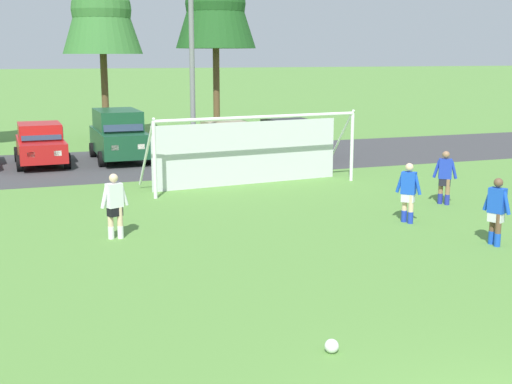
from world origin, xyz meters
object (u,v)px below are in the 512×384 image
object	(u,v)px
soccer_goal	(250,148)
parked_car_slot_center_right	(287,138)
parked_car_slot_left	(41,144)
player_defender_far	(445,178)
player_midfield_center	(115,206)
player_winger_right	(408,193)
player_striker_near	(496,212)
parked_car_slot_center_left	(119,135)
parked_car_slot_center	(227,142)
street_lamp	(198,82)
soccer_ball	(332,346)

from	to	relation	value
soccer_goal	parked_car_slot_center_right	xyz separation A→B (m)	(3.63, 5.61, -0.42)
parked_car_slot_left	parked_car_slot_center_right	distance (m)	10.45
parked_car_slot_center_right	player_defender_far	bearing A→B (deg)	-84.87
player_midfield_center	player_winger_right	distance (m)	7.78
parked_car_slot_left	player_striker_near	bearing A→B (deg)	-58.75
parked_car_slot_left	parked_car_slot_center_left	bearing A→B (deg)	3.66
parked_car_slot_center	street_lamp	xyz separation A→B (m)	(-2.22, -3.86, 2.66)
player_defender_far	street_lamp	size ratio (longest dim) A/B	0.24
soccer_ball	street_lamp	size ratio (longest dim) A/B	0.03
soccer_ball	parked_car_slot_center_left	xyz separation A→B (m)	(-0.29, 20.49, 1.00)
soccer_ball	soccer_goal	size ratio (longest dim) A/B	0.03
player_striker_near	player_midfield_center	size ratio (longest dim) A/B	1.00
player_striker_near	parked_car_slot_center_right	xyz separation A→B (m)	(0.56, 14.76, 0.05)
soccer_ball	street_lamp	bearing A→B (deg)	83.28
player_striker_near	parked_car_slot_center_left	size ratio (longest dim) A/B	0.35
parked_car_slot_center_left	parked_car_slot_center	size ratio (longest dim) A/B	1.10
parked_car_slot_left	parked_car_slot_center_left	size ratio (longest dim) A/B	0.92
soccer_goal	player_striker_near	distance (m)	9.67
parked_car_slot_center_right	parked_car_slot_center_left	bearing A→B (deg)	167.49
soccer_goal	soccer_ball	bearing A→B (deg)	-103.61
player_midfield_center	street_lamp	distance (m)	8.35
soccer_ball	street_lamp	world-z (taller)	street_lamp
player_midfield_center	player_winger_right	bearing A→B (deg)	-7.30
player_defender_far	soccer_goal	bearing A→B (deg)	133.09
parked_car_slot_center_right	street_lamp	world-z (taller)	street_lamp
soccer_ball	player_winger_right	bearing A→B (deg)	50.86
player_midfield_center	parked_car_slot_center	world-z (taller)	parked_car_slot_center
parked_car_slot_center	soccer_ball	bearing A→B (deg)	-102.04
player_striker_near	soccer_goal	bearing A→B (deg)	108.53
soccer_ball	player_winger_right	size ratio (longest dim) A/B	0.13
parked_car_slot_center_right	player_winger_right	bearing A→B (deg)	-96.33
player_defender_far	soccer_ball	bearing A→B (deg)	-132.84
parked_car_slot_left	parked_car_slot_center_right	bearing A→B (deg)	-7.58
parked_car_slot_center_left	parked_car_slot_center_right	distance (m)	7.32
player_striker_near	player_winger_right	size ratio (longest dim) A/B	1.00
soccer_goal	player_winger_right	xyz separation A→B (m)	(2.29, -6.53, -0.47)
soccer_ball	player_striker_near	xyz separation A→B (m)	(6.29, 4.14, 0.71)
player_midfield_center	player_winger_right	world-z (taller)	same
parked_car_slot_center_right	soccer_ball	bearing A→B (deg)	-109.92
street_lamp	parked_car_slot_center_left	bearing A→B (deg)	108.89
player_defender_far	parked_car_slot_center	bearing A→B (deg)	110.95
player_defender_far	parked_car_slot_center	xyz separation A→B (m)	(-3.85, 10.06, 0.05)
soccer_ball	street_lamp	distance (m)	15.10
parked_car_slot_center	parked_car_slot_center_right	world-z (taller)	same
parked_car_slot_left	street_lamp	bearing A→B (deg)	-47.35
player_striker_near	parked_car_slot_center_right	distance (m)	14.78
player_striker_near	player_defender_far	world-z (taller)	same
parked_car_slot_left	parked_car_slot_center_right	size ratio (longest dim) A/B	1.01
player_midfield_center	soccer_goal	bearing A→B (deg)	45.60
parked_car_slot_center_left	street_lamp	xyz separation A→B (m)	(2.01, -5.88, 2.42)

